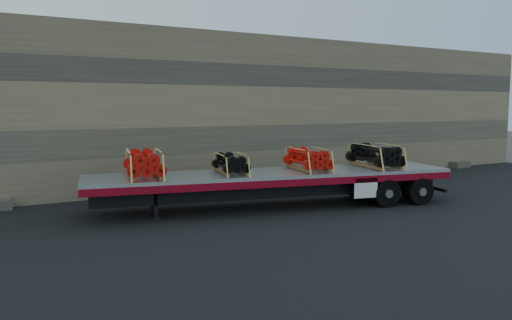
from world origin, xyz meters
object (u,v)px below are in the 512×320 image
at_px(bundle_midfront, 230,164).
at_px(bundle_rear, 375,156).
at_px(trailer, 273,190).
at_px(bundle_midrear, 308,160).
at_px(bundle_front, 144,164).

height_order(bundle_midfront, bundle_rear, bundle_rear).
xyz_separation_m(bundle_midfront, bundle_rear, (5.65, -1.22, 0.10)).
height_order(trailer, bundle_midrear, bundle_midrear).
distance_m(bundle_front, bundle_rear, 8.78).
xyz_separation_m(trailer, bundle_midrear, (1.31, -0.28, 1.06)).
relative_size(bundle_front, bundle_midrear, 1.10).
relative_size(trailer, bundle_midrear, 6.06).
bearing_deg(bundle_front, bundle_midrear, 0.00).
relative_size(bundle_midrear, bundle_rear, 0.91).
xyz_separation_m(bundle_front, bundle_midrear, (5.82, -1.25, -0.04)).
bearing_deg(bundle_rear, bundle_midfront, 180.00).
relative_size(trailer, bundle_midfront, 7.09).
height_order(bundle_front, bundle_midrear, bundle_front).
bearing_deg(bundle_front, trailer, 0.00).
xyz_separation_m(bundle_midfront, bundle_midrear, (2.89, -0.62, 0.06)).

